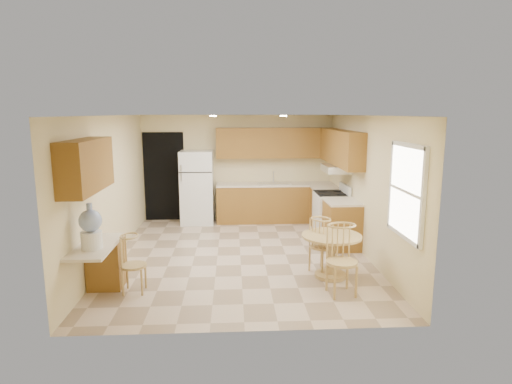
{
  "coord_description": "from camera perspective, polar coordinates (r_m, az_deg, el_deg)",
  "views": [
    {
      "loc": [
        -0.12,
        -7.42,
        2.55
      ],
      "look_at": [
        0.3,
        0.3,
        1.11
      ],
      "focal_mm": 30.0,
      "sensor_mm": 36.0,
      "label": 1
    }
  ],
  "objects": [
    {
      "name": "sink",
      "position": [
        10.05,
        2.45,
        1.15
      ],
      "size": [
        0.78,
        0.44,
        0.01
      ],
      "primitive_type": "cube",
      "color": "silver",
      "rests_on": "counter_back"
    },
    {
      "name": "chair_desk",
      "position": [
        6.32,
        -16.21,
        -8.69
      ],
      "size": [
        0.37,
        0.48,
        0.84
      ],
      "rotation": [
        0.0,
        0.0,
        -1.58
      ],
      "color": "tan",
      "rests_on": "floor"
    },
    {
      "name": "counter_right_a",
      "position": [
        9.64,
        9.31,
        0.49
      ],
      "size": [
        0.63,
        0.59,
        0.04
      ],
      "primitive_type": "cube",
      "color": "beige",
      "rests_on": "base_cab_right_a"
    },
    {
      "name": "desk_pedestal",
      "position": [
        6.74,
        -19.38,
        -9.02
      ],
      "size": [
        0.48,
        0.42,
        0.72
      ],
      "primitive_type": "cube",
      "color": "olive",
      "rests_on": "floor"
    },
    {
      "name": "water_crock",
      "position": [
        6.06,
        -21.16,
        -4.53
      ],
      "size": [
        0.3,
        0.3,
        0.61
      ],
      "color": "white",
      "rests_on": "desk_top"
    },
    {
      "name": "chair_table_a",
      "position": [
        6.92,
        8.99,
        -6.46
      ],
      "size": [
        0.39,
        0.49,
        0.88
      ],
      "rotation": [
        0.0,
        0.0,
        -0.95
      ],
      "color": "tan",
      "rests_on": "floor"
    },
    {
      "name": "upper_cab_left",
      "position": [
        6.18,
        -21.69,
        3.31
      ],
      "size": [
        0.33,
        1.4,
        0.7
      ],
      "primitive_type": "cube",
      "color": "olive",
      "rests_on": "wall_left"
    },
    {
      "name": "window",
      "position": [
        6.13,
        19.45,
        0.09
      ],
      "size": [
        0.06,
        1.12,
        1.3
      ],
      "color": "white",
      "rests_on": "wall_right"
    },
    {
      "name": "doorway",
      "position": [
        10.39,
        -12.14,
        2.0
      ],
      "size": [
        0.9,
        0.02,
        2.1
      ],
      "primitive_type": "cube",
      "color": "black",
      "rests_on": "floor"
    },
    {
      "name": "stove",
      "position": [
        9.08,
        9.99,
        -2.87
      ],
      "size": [
        0.65,
        0.76,
        1.09
      ],
      "color": "white",
      "rests_on": "floor"
    },
    {
      "name": "base_cab_right_b",
      "position": [
        8.36,
        11.35,
        -4.32
      ],
      "size": [
        0.6,
        0.8,
        0.87
      ],
      "primitive_type": "cube",
      "color": "olive",
      "rests_on": "floor"
    },
    {
      "name": "floor",
      "position": [
        7.84,
        -2.11,
        -8.43
      ],
      "size": [
        5.5,
        5.5,
        0.0
      ],
      "primitive_type": "plane",
      "color": "#C3A98D",
      "rests_on": "ground"
    },
    {
      "name": "wall_left",
      "position": [
        7.82,
        -18.88,
        0.41
      ],
      "size": [
        0.02,
        5.5,
        2.5
      ],
      "primitive_type": "cube",
      "color": "beige",
      "rests_on": "floor"
    },
    {
      "name": "wall_right",
      "position": [
        7.89,
        14.39,
        0.74
      ],
      "size": [
        0.02,
        5.5,
        2.5
      ],
      "primitive_type": "cube",
      "color": "beige",
      "rests_on": "floor"
    },
    {
      "name": "can_light_b",
      "position": [
        8.68,
        3.68,
        10.1
      ],
      "size": [
        0.14,
        0.14,
        0.02
      ],
      "primitive_type": "cylinder",
      "color": "white",
      "rests_on": "ceiling"
    },
    {
      "name": "base_cab_back",
      "position": [
        10.14,
        2.57,
        -1.51
      ],
      "size": [
        2.75,
        0.6,
        0.87
      ],
      "primitive_type": "cube",
      "color": "olive",
      "rests_on": "floor"
    },
    {
      "name": "wall_front",
      "position": [
        4.84,
        -1.59,
        -5.0
      ],
      "size": [
        4.5,
        0.02,
        2.5
      ],
      "primitive_type": "cube",
      "color": "beige",
      "rests_on": "floor"
    },
    {
      "name": "upper_cab_right",
      "position": [
        8.93,
        11.23,
        5.85
      ],
      "size": [
        0.33,
        2.42,
        0.7
      ],
      "primitive_type": "cube",
      "color": "olive",
      "rests_on": "wall_right"
    },
    {
      "name": "range_hood",
      "position": [
        8.92,
        10.65,
        3.09
      ],
      "size": [
        0.5,
        0.76,
        0.14
      ],
      "primitive_type": "cube",
      "color": "silver",
      "rests_on": "upper_cab_right"
    },
    {
      "name": "counter_back",
      "position": [
        10.05,
        2.59,
        1.03
      ],
      "size": [
        2.75,
        0.63,
        0.04
      ],
      "primitive_type": "cube",
      "color": "beige",
      "rests_on": "base_cab_back"
    },
    {
      "name": "refrigerator",
      "position": [
        10.0,
        -7.85,
        0.62
      ],
      "size": [
        0.75,
        0.73,
        1.69
      ],
      "color": "white",
      "rests_on": "floor"
    },
    {
      "name": "desk_top",
      "position": [
        6.28,
        -20.55,
        -6.79
      ],
      "size": [
        0.5,
        1.2,
        0.04
      ],
      "primitive_type": "cube",
      "color": "beige",
      "rests_on": "desk_pedestal"
    },
    {
      "name": "chair_table_b",
      "position": [
        6.08,
        11.65,
        -8.28
      ],
      "size": [
        0.44,
        0.45,
        1.0
      ],
      "rotation": [
        0.0,
        0.0,
        3.28
      ],
      "color": "tan",
      "rests_on": "floor"
    },
    {
      "name": "wall_back",
      "position": [
        10.25,
        -2.44,
        3.25
      ],
      "size": [
        4.5,
        0.02,
        2.5
      ],
      "primitive_type": "cube",
      "color": "beige",
      "rests_on": "floor"
    },
    {
      "name": "ceiling",
      "position": [
        7.42,
        -2.24,
        10.16
      ],
      "size": [
        4.5,
        5.5,
        0.02
      ],
      "primitive_type": "cube",
      "color": "white",
      "rests_on": "wall_back"
    },
    {
      "name": "counter_right_b",
      "position": [
        8.25,
        11.46,
        -1.27
      ],
      "size": [
        0.63,
        0.8,
        0.04
      ],
      "primitive_type": "cube",
      "color": "beige",
      "rests_on": "base_cab_right_b"
    },
    {
      "name": "dining_table",
      "position": [
        6.82,
        10.0,
        -7.57
      ],
      "size": [
        0.93,
        0.93,
        0.68
      ],
      "rotation": [
        0.0,
        0.0,
        -0.14
      ],
      "color": "tan",
      "rests_on": "floor"
    },
    {
      "name": "base_cab_right_a",
      "position": [
        9.73,
        9.23,
        -2.15
      ],
      "size": [
        0.6,
        0.59,
        0.87
      ],
      "primitive_type": "cube",
      "color": "olive",
      "rests_on": "floor"
    },
    {
      "name": "upper_cab_back",
      "position": [
        10.07,
        2.56,
        6.55
      ],
      "size": [
        2.75,
        0.33,
        0.7
      ],
      "primitive_type": "cube",
      "color": "olive",
      "rests_on": "wall_back"
    },
    {
      "name": "can_light_a",
      "position": [
        8.62,
        -5.75,
        10.06
      ],
      "size": [
        0.14,
        0.14,
        0.02
      ],
      "primitive_type": "cylinder",
      "color": "white",
      "rests_on": "ceiling"
    }
  ]
}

